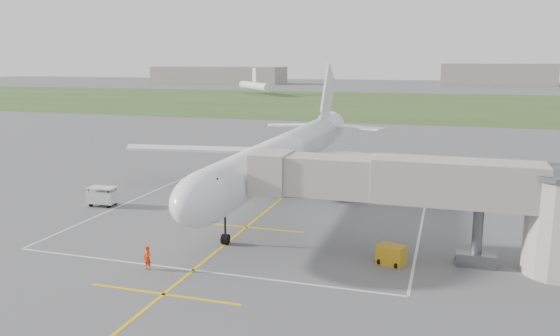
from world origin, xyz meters
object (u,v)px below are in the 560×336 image
(airliner, at_px, (284,155))
(gpu_unit, at_px, (391,255))
(jet_bridge, at_px, (444,196))
(baggage_cart, at_px, (103,196))
(ramp_worker_wing, at_px, (231,185))
(ramp_worker_nose, at_px, (148,258))

(airliner, relative_size, gpu_unit, 22.44)
(jet_bridge, height_order, gpu_unit, jet_bridge)
(jet_bridge, distance_m, baggage_cart, 32.10)
(jet_bridge, bearing_deg, ramp_worker_wing, 146.58)
(ramp_worker_nose, bearing_deg, baggage_cart, 147.34)
(gpu_unit, distance_m, ramp_worker_nose, 16.48)
(baggage_cart, bearing_deg, airliner, 25.15)
(gpu_unit, xyz_separation_m, ramp_worker_nose, (-15.42, -5.80, 0.15))
(baggage_cart, bearing_deg, ramp_worker_nose, -49.17)
(jet_bridge, xyz_separation_m, ramp_worker_nose, (-18.67, -7.28, -3.93))
(jet_bridge, distance_m, gpu_unit, 5.42)
(airliner, relative_size, ramp_worker_nose, 28.62)
(ramp_worker_nose, distance_m, ramp_worker_wing, 21.62)
(ramp_worker_nose, relative_size, ramp_worker_wing, 0.93)
(gpu_unit, relative_size, baggage_cart, 0.76)
(gpu_unit, relative_size, ramp_worker_wing, 1.18)
(airliner, distance_m, baggage_cart, 18.06)
(airliner, xyz_separation_m, baggage_cart, (-15.61, -8.39, -3.45))
(gpu_unit, bearing_deg, ramp_worker_nose, -140.38)
(ramp_worker_nose, bearing_deg, jet_bridge, 34.70)
(ramp_worker_wing, bearing_deg, baggage_cart, 55.75)
(airliner, bearing_deg, ramp_worker_wing, -179.16)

